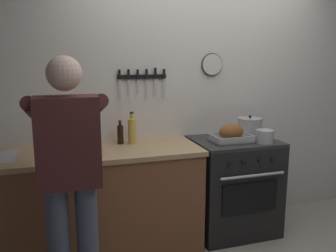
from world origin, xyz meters
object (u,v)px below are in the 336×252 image
object	(u,v)px
stock_pot	(250,127)
bottle_cooking_oil	(132,130)
roasting_pan	(231,134)
saucepan	(265,136)
bottle_dish_soap	(69,139)
bottle_soy_sauce	(120,134)
cutting_board	(65,154)
bottle_hot_sauce	(79,141)
stove	(233,185)
person_cook	(69,170)

from	to	relation	value
stock_pot	bottle_cooking_oil	bearing A→B (deg)	175.79
bottle_cooking_oil	roasting_pan	bearing A→B (deg)	-13.51
stock_pot	saucepan	distance (m)	0.26
stock_pot	bottle_cooking_oil	xyz separation A→B (m)	(-1.13, 0.08, 0.03)
saucepan	bottle_dish_soap	bearing A→B (deg)	170.51
stock_pot	bottle_soy_sauce	distance (m)	1.23
cutting_board	bottle_cooking_oil	size ratio (longest dim) A/B	1.27
bottle_hot_sauce	bottle_soy_sauce	xyz separation A→B (m)	(0.36, 0.08, 0.02)
roasting_pan	cutting_board	distance (m)	1.45
roasting_pan	cutting_board	bearing A→B (deg)	-179.99
bottle_dish_soap	bottle_soy_sauce	world-z (taller)	bottle_dish_soap
stove	saucepan	world-z (taller)	saucepan
stock_pot	bottle_hot_sauce	world-z (taller)	stock_pot
stove	bottle_hot_sauce	world-z (taller)	bottle_hot_sauce
stock_pot	saucepan	size ratio (longest dim) A/B	1.50
person_cook	stock_pot	distance (m)	1.83
bottle_soy_sauce	person_cook	bearing A→B (deg)	-119.94
saucepan	bottle_dish_soap	world-z (taller)	bottle_dish_soap
saucepan	bottle_cooking_oil	size ratio (longest dim) A/B	0.55
bottle_cooking_oil	stock_pot	bearing A→B (deg)	-4.21
roasting_pan	saucepan	world-z (taller)	roasting_pan
person_cook	roasting_pan	size ratio (longest dim) A/B	4.72
person_cook	bottle_hot_sauce	bearing A→B (deg)	1.49
stove	saucepan	bearing A→B (deg)	-44.91
person_cook	cutting_board	bearing A→B (deg)	11.39
bottle_dish_soap	cutting_board	bearing A→B (deg)	-105.90
stove	bottle_cooking_oil	world-z (taller)	bottle_cooking_oil
bottle_cooking_oil	bottle_hot_sauce	bearing A→B (deg)	-171.95
person_cook	roasting_pan	xyz separation A→B (m)	(1.43, 0.58, 0.02)
stock_pot	bottle_cooking_oil	world-z (taller)	bottle_cooking_oil
bottle_soy_sauce	roasting_pan	bearing A→B (deg)	-13.19
stove	bottle_dish_soap	size ratio (longest dim) A/B	4.16
stock_pot	bottle_dish_soap	world-z (taller)	bottle_dish_soap
cutting_board	bottle_hot_sauce	bearing A→B (deg)	49.96
stove	cutting_board	bearing A→B (deg)	-177.54
bottle_cooking_oil	bottle_dish_soap	xyz separation A→B (m)	(-0.54, -0.06, -0.03)
person_cook	bottle_hot_sauce	xyz separation A→B (m)	(0.10, 0.72, 0.01)
bottle_cooking_oil	bottle_soy_sauce	world-z (taller)	bottle_cooking_oil
stove	roasting_pan	distance (m)	0.53
cutting_board	bottle_dish_soap	xyz separation A→B (m)	(0.04, 0.15, 0.08)
bottle_cooking_oil	cutting_board	bearing A→B (deg)	-160.31
stove	person_cook	size ratio (longest dim) A/B	0.54
stock_pot	bottle_dish_soap	distance (m)	1.67
bottle_hot_sauce	roasting_pan	bearing A→B (deg)	-6.13
saucepan	bottle_soy_sauce	size ratio (longest dim) A/B	0.73
person_cook	bottle_soy_sauce	bearing A→B (deg)	-20.39
stock_pot	bottle_dish_soap	bearing A→B (deg)	179.11
stove	person_cook	bearing A→B (deg)	-156.91
stock_pot	stove	bearing A→B (deg)	-162.42
roasting_pan	saucepan	distance (m)	0.30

